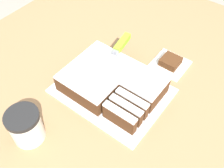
% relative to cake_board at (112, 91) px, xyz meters
% --- Properties ---
extents(countertop, '(1.40, 1.10, 0.91)m').
position_rel_cake_board_xyz_m(countertop, '(0.01, 0.07, -0.46)').
color(countertop, '#936D47').
rests_on(countertop, ground_plane).
extents(cake_board, '(0.27, 0.35, 0.01)m').
position_rel_cake_board_xyz_m(cake_board, '(0.00, 0.00, 0.00)').
color(cake_board, silver).
rests_on(cake_board, countertop).
extents(cake, '(0.22, 0.30, 0.06)m').
position_rel_cake_board_xyz_m(cake, '(0.01, 0.01, 0.03)').
color(cake, '#472814').
rests_on(cake, cake_board).
extents(knife, '(0.30, 0.07, 0.02)m').
position_rel_cake_board_xyz_m(knife, '(0.11, 0.06, 0.07)').
color(knife, silver).
rests_on(knife, cake).
extents(coffee_cup, '(0.09, 0.09, 0.11)m').
position_rel_cake_board_xyz_m(coffee_cup, '(-0.28, 0.09, 0.05)').
color(coffee_cup, beige).
rests_on(coffee_cup, countertop).
extents(paper_napkin, '(0.12, 0.12, 0.01)m').
position_rel_cake_board_xyz_m(paper_napkin, '(0.22, -0.09, 0.00)').
color(paper_napkin, white).
rests_on(paper_napkin, countertop).
extents(brownie, '(0.06, 0.06, 0.03)m').
position_rel_cake_board_xyz_m(brownie, '(0.22, -0.09, 0.02)').
color(brownie, '#472814').
rests_on(brownie, paper_napkin).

